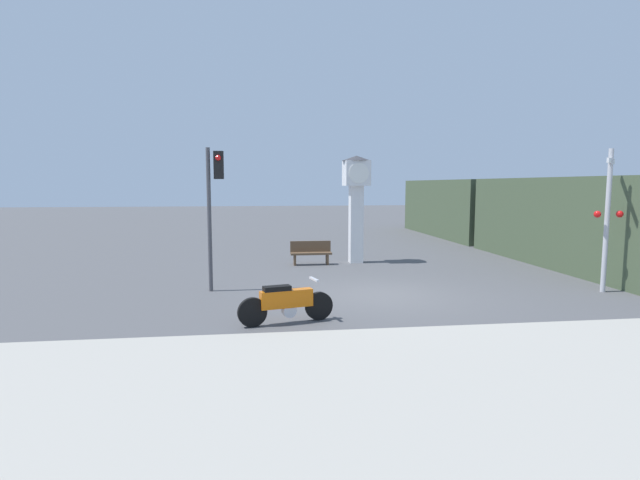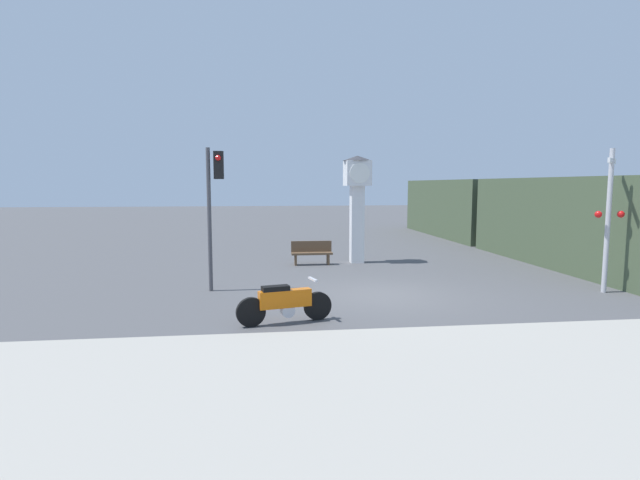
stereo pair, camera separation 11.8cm
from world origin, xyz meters
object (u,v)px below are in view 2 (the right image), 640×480
object	(u,v)px
traffic_light	(214,193)
bench	(312,252)
clock_tower	(357,192)
freight_train	(501,213)
railroad_crossing_signal	(609,215)
motorcycle	(285,303)

from	to	relation	value
traffic_light	bench	distance (m)	6.08
clock_tower	freight_train	world-z (taller)	clock_tower
railroad_crossing_signal	bench	world-z (taller)	railroad_crossing_signal
motorcycle	freight_train	bearing A→B (deg)	33.46
bench	freight_train	bearing A→B (deg)	23.42
motorcycle	traffic_light	world-z (taller)	traffic_light
freight_train	railroad_crossing_signal	size ratio (longest dim) A/B	5.38
railroad_crossing_signal	traffic_light	bearing A→B (deg)	171.79
clock_tower	freight_train	xyz separation A→B (m)	(8.14, 4.05, -1.14)
motorcycle	clock_tower	distance (m)	9.44
traffic_light	clock_tower	bearing A→B (deg)	42.58
clock_tower	bench	world-z (taller)	clock_tower
motorcycle	freight_train	world-z (taller)	freight_train
freight_train	traffic_light	distance (m)	16.02
freight_train	clock_tower	bearing A→B (deg)	-153.55
clock_tower	railroad_crossing_signal	bearing A→B (deg)	-46.47
motorcycle	bench	size ratio (longest dim) A/B	1.37
traffic_light	railroad_crossing_signal	xyz separation A→B (m)	(11.26, -1.63, -0.62)
freight_train	bench	size ratio (longest dim) A/B	13.96
clock_tower	bench	size ratio (longest dim) A/B	2.67
clock_tower	freight_train	bearing A→B (deg)	26.45
freight_train	traffic_light	world-z (taller)	traffic_light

